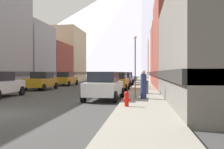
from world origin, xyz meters
TOP-DOWN VIEW (x-y plane):
  - sidewalk_left at (-6.25, 35.00)m, footprint 2.50×100.00m
  - sidewalk_right at (6.25, 35.00)m, footprint 2.50×100.00m
  - storefront_left_2 at (-12.15, 25.43)m, footprint 9.60×8.26m
  - storefront_left_3 at (-10.60, 34.73)m, footprint 6.51×9.85m
  - storefront_left_4 at (-11.19, 45.77)m, footprint 7.68×11.51m
  - storefront_right_1 at (10.86, 17.32)m, footprint 7.01×11.42m
  - storefront_right_2 at (12.14, 28.15)m, footprint 9.58×9.26m
  - storefront_right_3 at (10.72, 37.89)m, footprint 6.73×9.70m
  - storefront_right_4 at (10.60, 49.21)m, footprint 6.50×12.06m
  - car_left_1 at (-3.80, 14.56)m, footprint 2.09×4.41m
  - car_left_2 at (-3.80, 22.77)m, footprint 2.20×4.46m
  - car_right_0 at (3.80, 6.11)m, footprint 2.25×4.48m
  - car_right_1 at (3.80, 15.01)m, footprint 2.18×4.45m
  - car_right_2 at (3.80, 23.75)m, footprint 2.24×4.48m
  - car_right_3 at (3.80, 30.47)m, footprint 2.09×4.41m
  - fire_hydrant_near at (5.45, 2.09)m, footprint 0.40×0.22m
  - parking_meter_near at (5.75, 5.78)m, footprint 0.14×0.10m
  - trash_bin_right at (6.35, 9.44)m, footprint 0.59×0.59m
  - pedestrian_0 at (6.25, 15.71)m, footprint 0.36×0.36m
  - pedestrian_1 at (6.25, 18.87)m, footprint 0.36×0.36m
  - pedestrian_2 at (6.25, 5.69)m, footprint 0.36×0.36m
  - streetlamp_right at (5.35, 19.96)m, footprint 0.36×0.36m
  - mountain_backdrop at (5.67, 260.00)m, footprint 313.91×313.91m

SIDE VIEW (x-z plane):
  - sidewalk_left at x=-6.25m, z-range 0.00..0.15m
  - sidewalk_right at x=6.25m, z-range 0.00..0.15m
  - fire_hydrant_near at x=5.45m, z-range 0.17..0.88m
  - trash_bin_right at x=6.35m, z-range 0.15..1.13m
  - car_left_1 at x=-3.80m, z-range 0.01..1.79m
  - car_left_2 at x=-3.80m, z-range 0.01..1.79m
  - car_right_0 at x=3.80m, z-range 0.01..1.79m
  - car_right_1 at x=3.80m, z-range 0.01..1.79m
  - car_right_2 at x=3.80m, z-range 0.01..1.79m
  - car_right_3 at x=3.80m, z-range 0.01..1.79m
  - pedestrian_1 at x=6.25m, z-range 0.09..1.76m
  - pedestrian_0 at x=6.25m, z-range 0.09..1.78m
  - pedestrian_2 at x=6.25m, z-range 0.09..1.81m
  - parking_meter_near at x=5.75m, z-range 0.35..1.68m
  - storefront_left_3 at x=-10.60m, z-range -0.13..6.85m
  - streetlamp_right at x=5.35m, z-range 1.06..6.92m
  - storefront_right_2 at x=12.14m, z-range -0.15..8.42m
  - storefront_left_2 at x=-12.15m, z-range -0.15..8.62m
  - storefront_right_3 at x=10.72m, z-range -0.16..8.76m
  - storefront_right_4 at x=10.60m, z-range -0.16..8.89m
  - storefront_right_1 at x=10.86m, z-range -0.17..9.51m
  - storefront_left_4 at x=-11.19m, z-range -0.18..11.23m
  - mountain_backdrop at x=5.67m, z-range 0.00..105.19m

